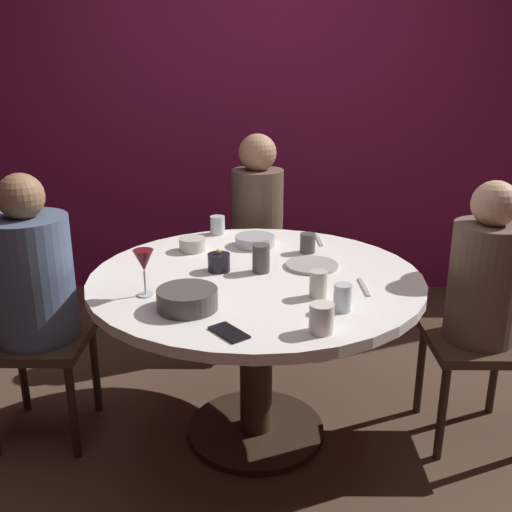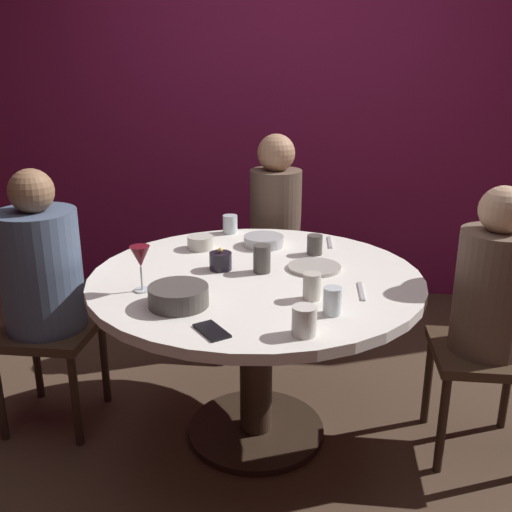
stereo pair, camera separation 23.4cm
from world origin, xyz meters
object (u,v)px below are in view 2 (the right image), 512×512
object	(u,v)px
dining_table	(256,309)
bowl_salad_center	(178,296)
seated_diner_back	(275,217)
wine_glass	(140,259)
cup_by_right_diner	(315,245)
dinner_plate	(314,267)
candle_holder	(221,261)
cup_by_left_diner	(262,259)
cup_center_front	(332,301)
cell_phone	(212,331)
seated_diner_left	(41,273)
bowl_serving_large	(264,241)
bowl_small_white	(201,242)
cup_near_candle	(304,321)
cup_far_edge	(312,286)
cup_beside_wine	(230,224)

from	to	relation	value
dining_table	bowl_salad_center	size ratio (longest dim) A/B	6.31
seated_diner_back	wine_glass	xyz separation A→B (m)	(-0.41, -1.17, 0.14)
wine_glass	bowl_salad_center	size ratio (longest dim) A/B	0.82
seated_diner_back	cup_by_right_diner	xyz separation A→B (m)	(0.23, -0.66, 0.05)
wine_glass	dinner_plate	xyz separation A→B (m)	(0.64, 0.32, -0.12)
candle_holder	wine_glass	size ratio (longest dim) A/B	0.54
dining_table	candle_holder	size ratio (longest dim) A/B	14.22
dinner_plate	cup_by_left_diner	world-z (taller)	cup_by_left_diner
cup_by_left_diner	candle_holder	bearing A→B (deg)	176.48
bowl_salad_center	cup_center_front	size ratio (longest dim) A/B	2.21
candle_holder	wine_glass	bearing A→B (deg)	-133.66
cell_phone	bowl_salad_center	size ratio (longest dim) A/B	0.66
seated_diner_left	bowl_salad_center	xyz separation A→B (m)	(0.68, -0.34, 0.07)
wine_glass	bowl_serving_large	world-z (taller)	wine_glass
candle_holder	bowl_small_white	world-z (taller)	candle_holder
dinner_plate	cup_by_right_diner	xyz separation A→B (m)	(-0.00, 0.19, 0.04)
candle_holder	bowl_serving_large	distance (m)	0.37
candle_holder	cup_near_candle	bearing A→B (deg)	-57.14
cup_by_right_diner	seated_diner_back	bearing A→B (deg)	109.06
candle_holder	cup_by_left_diner	size ratio (longest dim) A/B	0.83
dinner_plate	cup_far_edge	bearing A→B (deg)	-90.70
cell_phone	cup_center_front	distance (m)	0.43
cup_beside_wine	seated_diner_left	bearing A→B (deg)	-141.22
seated_diner_left	wine_glass	world-z (taller)	seated_diner_left
seated_diner_left	seated_diner_back	distance (m)	1.32
dining_table	cup_beside_wine	world-z (taller)	cup_beside_wine
dining_table	cup_far_edge	bearing A→B (deg)	-44.78
candle_holder	cup_center_front	bearing A→B (deg)	-41.13
cup_by_left_diner	seated_diner_left	bearing A→B (deg)	-177.84
dining_table	bowl_salad_center	distance (m)	0.46
seated_diner_back	cup_near_candle	world-z (taller)	seated_diner_back
seated_diner_back	wine_glass	distance (m)	1.25
wine_glass	cell_phone	size ratio (longest dim) A/B	1.26
cell_phone	dining_table	bearing A→B (deg)	-137.11
wine_glass	dinner_plate	distance (m)	0.72
dining_table	cup_by_right_diner	bearing A→B (deg)	51.67
candle_holder	wine_glass	distance (m)	0.38
bowl_salad_center	bowl_small_white	bearing A→B (deg)	94.81
cell_phone	bowl_salad_center	xyz separation A→B (m)	(-0.16, 0.19, 0.03)
cup_by_right_diner	bowl_serving_large	bearing A→B (deg)	158.06
cup_by_right_diner	cup_center_front	bearing A→B (deg)	-83.55
seated_diner_back	dinner_plate	bearing A→B (deg)	15.23
bowl_small_white	cup_beside_wine	distance (m)	0.28
dinner_plate	bowl_serving_large	xyz separation A→B (m)	(-0.24, 0.29, 0.02)
cell_phone	cup_far_edge	world-z (taller)	cup_far_edge
seated_diner_back	bowl_small_white	size ratio (longest dim) A/B	9.92
cell_phone	bowl_serving_large	size ratio (longest dim) A/B	0.75
candle_holder	dinner_plate	size ratio (longest dim) A/B	0.43
dining_table	cup_by_right_diner	xyz separation A→B (m)	(0.23, 0.29, 0.20)
cell_phone	cup_by_right_diner	xyz separation A→B (m)	(0.31, 0.83, 0.04)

